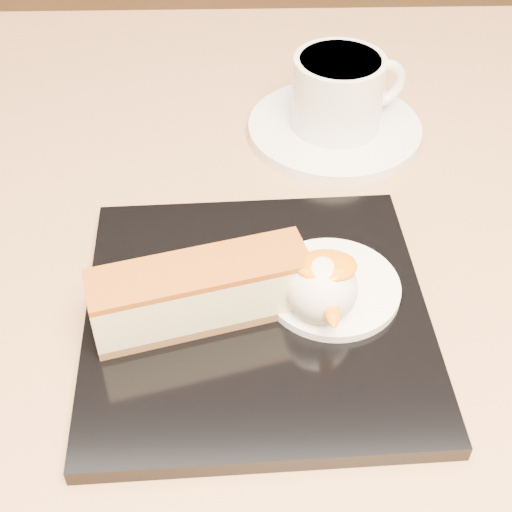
{
  "coord_description": "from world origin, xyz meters",
  "views": [
    {
      "loc": [
        0.04,
        -0.37,
        1.07
      ],
      "look_at": [
        0.04,
        -0.04,
        0.76
      ],
      "focal_mm": 50.0,
      "sensor_mm": 36.0,
      "label": 1
    }
  ],
  "objects_px": {
    "dessert_plate": "(257,315)",
    "coffee_cup": "(340,91)",
    "table": "(204,383)",
    "ice_cream_scoop": "(322,288)",
    "saucer": "(334,129)",
    "cheesecake": "(201,292)"
  },
  "relations": [
    {
      "from": "dessert_plate",
      "to": "coffee_cup",
      "type": "distance_m",
      "value": 0.23
    },
    {
      "from": "table",
      "to": "coffee_cup",
      "type": "relative_size",
      "value": 8.0
    },
    {
      "from": "dessert_plate",
      "to": "ice_cream_scoop",
      "type": "height_order",
      "value": "ice_cream_scoop"
    },
    {
      "from": "saucer",
      "to": "ice_cream_scoop",
      "type": "bearing_deg",
      "value": -98.62
    },
    {
      "from": "dessert_plate",
      "to": "cheesecake",
      "type": "xyz_separation_m",
      "value": [
        -0.04,
        -0.01,
        0.03
      ]
    },
    {
      "from": "saucer",
      "to": "cheesecake",
      "type": "bearing_deg",
      "value": -116.24
    },
    {
      "from": "table",
      "to": "ice_cream_scoop",
      "type": "xyz_separation_m",
      "value": [
        0.08,
        -0.07,
        0.19
      ]
    },
    {
      "from": "coffee_cup",
      "to": "saucer",
      "type": "bearing_deg",
      "value": 180.0
    },
    {
      "from": "ice_cream_scoop",
      "to": "saucer",
      "type": "relative_size",
      "value": 0.3
    },
    {
      "from": "dessert_plate",
      "to": "coffee_cup",
      "type": "relative_size",
      "value": 2.2
    },
    {
      "from": "table",
      "to": "coffee_cup",
      "type": "distance_m",
      "value": 0.28
    },
    {
      "from": "cheesecake",
      "to": "saucer",
      "type": "xyz_separation_m",
      "value": [
        0.11,
        0.22,
        -0.03
      ]
    },
    {
      "from": "cheesecake",
      "to": "ice_cream_scoop",
      "type": "bearing_deg",
      "value": -15.2
    },
    {
      "from": "table",
      "to": "ice_cream_scoop",
      "type": "relative_size",
      "value": 17.75
    },
    {
      "from": "ice_cream_scoop",
      "to": "cheesecake",
      "type": "bearing_deg",
      "value": 180.0
    },
    {
      "from": "table",
      "to": "cheesecake",
      "type": "bearing_deg",
      "value": -82.71
    },
    {
      "from": "table",
      "to": "ice_cream_scoop",
      "type": "height_order",
      "value": "ice_cream_scoop"
    },
    {
      "from": "table",
      "to": "dessert_plate",
      "type": "relative_size",
      "value": 3.64
    },
    {
      "from": "cheesecake",
      "to": "saucer",
      "type": "distance_m",
      "value": 0.25
    },
    {
      "from": "saucer",
      "to": "coffee_cup",
      "type": "distance_m",
      "value": 0.04
    },
    {
      "from": "cheesecake",
      "to": "saucer",
      "type": "relative_size",
      "value": 0.93
    },
    {
      "from": "table",
      "to": "saucer",
      "type": "relative_size",
      "value": 5.33
    }
  ]
}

